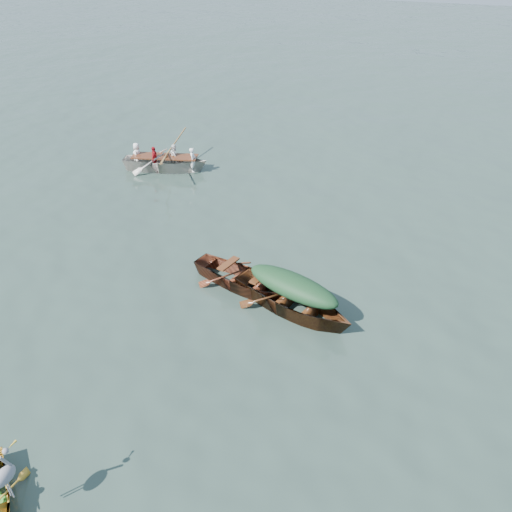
{
  "coord_description": "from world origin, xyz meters",
  "views": [
    {
      "loc": [
        4.73,
        -6.43,
        7.52
      ],
      "look_at": [
        0.18,
        3.44,
        0.5
      ],
      "focal_mm": 35.0,
      "sensor_mm": 36.0,
      "label": 1
    }
  ],
  "objects_px": {
    "open_wooden_boat": "(244,288)",
    "rowed_boat": "(166,170)",
    "heron": "(7,483)",
    "green_tarp_boat": "(292,311)"
  },
  "relations": [
    {
      "from": "open_wooden_boat",
      "to": "rowed_boat",
      "type": "bearing_deg",
      "value": 57.71
    },
    {
      "from": "heron",
      "to": "green_tarp_boat",
      "type": "bearing_deg",
      "value": 27.77
    },
    {
      "from": "heron",
      "to": "open_wooden_boat",
      "type": "bearing_deg",
      "value": 40.24
    },
    {
      "from": "green_tarp_boat",
      "to": "heron",
      "type": "bearing_deg",
      "value": 176.87
    },
    {
      "from": "open_wooden_boat",
      "to": "heron",
      "type": "distance_m",
      "value": 6.81
    },
    {
      "from": "green_tarp_boat",
      "to": "heron",
      "type": "distance_m",
      "value": 6.73
    },
    {
      "from": "green_tarp_boat",
      "to": "open_wooden_boat",
      "type": "height_order",
      "value": "green_tarp_boat"
    },
    {
      "from": "rowed_boat",
      "to": "heron",
      "type": "bearing_deg",
      "value": -175.19
    },
    {
      "from": "green_tarp_boat",
      "to": "rowed_boat",
      "type": "xyz_separation_m",
      "value": [
        -7.39,
        5.85,
        0.0
      ]
    },
    {
      "from": "rowed_boat",
      "to": "open_wooden_boat",
      "type": "bearing_deg",
      "value": -151.81
    }
  ]
}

